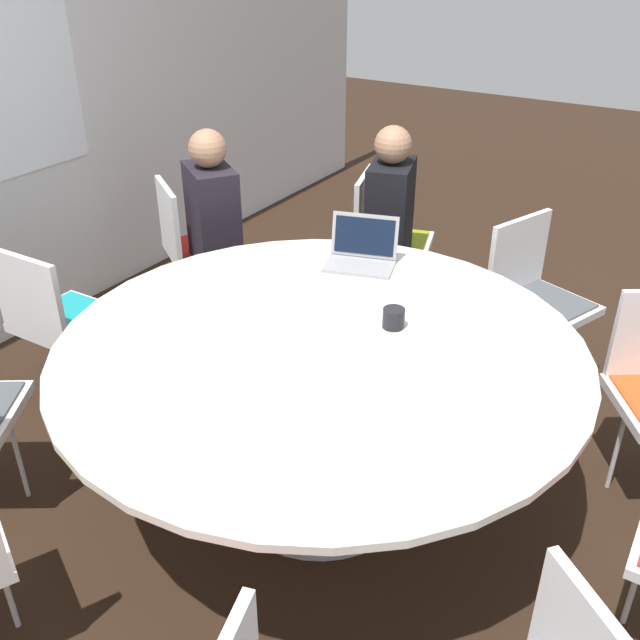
# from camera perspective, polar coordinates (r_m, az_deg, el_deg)

# --- Properties ---
(ground_plane) EXTENTS (16.00, 16.00, 0.00)m
(ground_plane) POSITION_cam_1_polar(r_m,az_deg,el_deg) (3.12, 0.00, -13.53)
(ground_plane) COLOR black
(conference_table) EXTENTS (2.00, 2.00, 0.74)m
(conference_table) POSITION_cam_1_polar(r_m,az_deg,el_deg) (2.74, 0.00, -4.03)
(conference_table) COLOR #B7B7BC
(conference_table) RESTS_ON ground_plane
(chair_0) EXTENTS (0.54, 0.53, 0.84)m
(chair_0) POSITION_cam_1_polar(r_m,az_deg,el_deg) (4.30, 5.13, 7.02)
(chair_0) COLOR white
(chair_0) RESTS_ON ground_plane
(chair_1) EXTENTS (0.60, 0.60, 0.84)m
(chair_1) POSITION_cam_1_polar(r_m,az_deg,el_deg) (4.23, -10.12, 6.30)
(chair_1) COLOR white
(chair_1) RESTS_ON ground_plane
(chair_2) EXTENTS (0.43, 0.45, 0.84)m
(chair_2) POSITION_cam_1_polar(r_m,az_deg,el_deg) (3.60, -20.33, 0.51)
(chair_2) COLOR white
(chair_2) RESTS_ON ground_plane
(chair_9) EXTENTS (0.56, 0.55, 0.84)m
(chair_9) POSITION_cam_1_polar(r_m,az_deg,el_deg) (3.75, 16.79, 2.33)
(chair_9) COLOR white
(chair_9) RESTS_ON ground_plane
(person_0) EXTENTS (0.41, 0.33, 1.19)m
(person_0) POSITION_cam_1_polar(r_m,az_deg,el_deg) (3.99, 5.79, 8.25)
(person_0) COLOR black
(person_0) RESTS_ON ground_plane
(person_1) EXTENTS (0.39, 0.42, 1.19)m
(person_1) POSITION_cam_1_polar(r_m,az_deg,el_deg) (3.96, -8.34, 7.90)
(person_1) COLOR #231E28
(person_1) RESTS_ON ground_plane
(laptop) EXTENTS (0.31, 0.36, 0.21)m
(laptop) POSITION_cam_1_polar(r_m,az_deg,el_deg) (3.29, 3.37, 5.43)
(laptop) COLOR #99999E
(laptop) RESTS_ON conference_table
(coffee_cup) EXTENTS (0.09, 0.09, 0.08)m
(coffee_cup) POSITION_cam_1_polar(r_m,az_deg,el_deg) (2.77, 5.91, 0.16)
(coffee_cup) COLOR black
(coffee_cup) RESTS_ON conference_table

